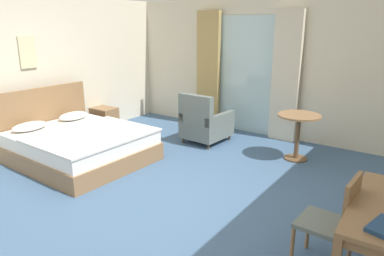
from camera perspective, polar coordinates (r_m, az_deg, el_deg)
The scene contains 12 objects.
ground at distance 4.65m, azimuth -5.61°, elevation -11.34°, with size 6.53×7.06×0.10m, color #426084.
wall_back at distance 6.96m, azimuth 12.09°, elevation 9.18°, with size 6.13×0.12×2.53m, color beige.
wall_left at distance 6.56m, azimuth -26.52°, elevation 7.38°, with size 0.12×6.66×2.53m, color beige.
balcony_glass_door at distance 7.08m, azimuth 8.66°, elevation 8.23°, with size 1.19×0.02×2.23m, color silver.
curtain_panel_left at distance 7.39m, azimuth 2.60°, elevation 9.10°, with size 0.50×0.10×2.32m, color tan.
curtain_panel_right at distance 6.66m, azimuth 14.61°, elevation 7.77°, with size 0.50×0.10×2.32m, color beige.
bed at distance 5.94m, azimuth -17.61°, elevation -2.37°, with size 2.07×1.76×1.06m.
nightstand at distance 7.40m, azimuth -13.66°, elevation 1.35°, with size 0.47×0.37×0.47m.
desk_chair at distance 3.38m, azimuth 21.64°, elevation -13.25°, with size 0.45×0.44×0.91m.
armchair_by_window at distance 6.48m, azimuth 2.03°, elevation 0.71°, with size 0.73×0.82×0.91m.
round_cafe_table at distance 5.85m, azimuth 16.47°, elevation 0.23°, with size 0.66×0.66×0.73m.
framed_picture at distance 6.57m, azimuth -24.61°, elevation 10.86°, with size 0.03×0.29×0.52m.
Camera 1 is at (2.72, -3.08, 2.12)m, focal length 33.70 mm.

